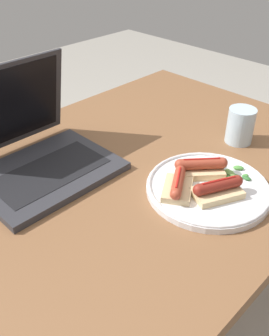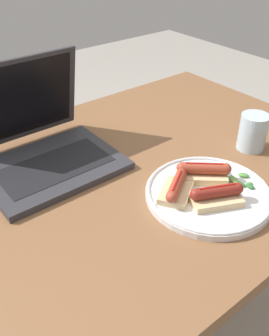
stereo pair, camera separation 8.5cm
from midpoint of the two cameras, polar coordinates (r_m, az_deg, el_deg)
name	(u,v)px [view 1 (the left image)]	position (r m, az deg, el deg)	size (l,w,h in m)	color
desk	(115,200)	(0.97, -5.51, -5.00)	(1.33, 0.84, 0.71)	brown
laptop	(35,153)	(0.98, -17.36, 2.09)	(0.34, 0.31, 0.25)	#2D2D33
plate	(208,188)	(0.88, 8.42, -3.09)	(0.29, 0.29, 0.02)	silver
sausage_toast_left	(201,167)	(0.91, 7.43, 0.00)	(0.12, 0.12, 0.05)	#D6B784
sausage_toast_middle	(217,189)	(0.84, 9.73, -3.31)	(0.13, 0.10, 0.05)	#D6B784
sausage_toast_right	(178,186)	(0.85, 3.75, -2.80)	(0.12, 0.11, 0.04)	#D6B784
salad_pile	(234,173)	(0.93, 12.47, -0.91)	(0.07, 0.07, 0.01)	#387A33
drinking_glass	(240,126)	(1.08, 13.68, 6.23)	(0.08, 0.08, 0.10)	silver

